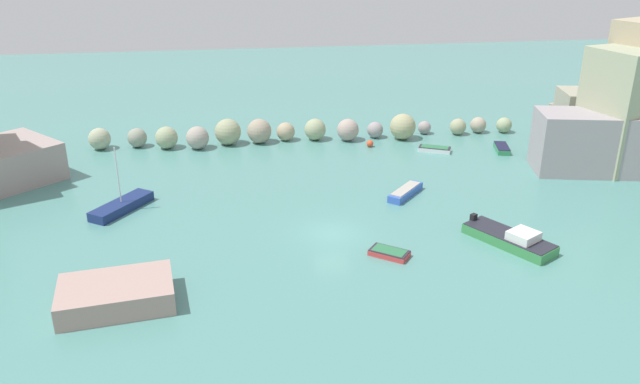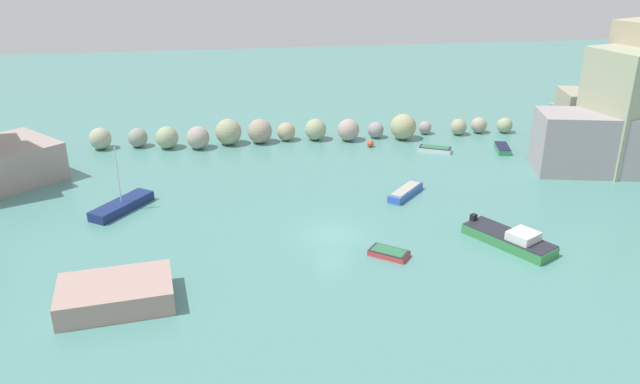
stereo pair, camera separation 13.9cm
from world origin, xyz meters
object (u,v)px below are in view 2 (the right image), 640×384
(moored_boat_3, at_px, (435,149))
(moored_boat_5, at_px, (122,206))
(moored_boat_1, at_px, (511,239))
(moored_boat_0, at_px, (502,148))
(moored_boat_4, at_px, (389,253))
(stone_dock, at_px, (116,294))
(moored_boat_2, at_px, (406,192))
(channel_buoy, at_px, (370,144))

(moored_boat_3, height_order, moored_boat_5, moored_boat_5)
(moored_boat_1, height_order, moored_boat_3, moored_boat_1)
(moored_boat_0, distance_m, moored_boat_4, 25.70)
(stone_dock, bearing_deg, moored_boat_2, 32.19)
(moored_boat_1, height_order, moored_boat_5, moored_boat_5)
(moored_boat_2, relative_size, moored_boat_3, 1.19)
(channel_buoy, height_order, moored_boat_3, channel_buoy)
(moored_boat_3, xyz_separation_m, moored_boat_5, (-28.66, -9.96, 0.12))
(moored_boat_1, height_order, moored_boat_4, moored_boat_1)
(stone_dock, bearing_deg, moored_boat_1, 8.03)
(moored_boat_3, bearing_deg, moored_boat_5, -134.53)
(stone_dock, relative_size, moored_boat_4, 2.24)
(moored_boat_3, bearing_deg, moored_boat_0, 19.10)
(channel_buoy, bearing_deg, moored_boat_2, -90.11)
(moored_boat_4, relative_size, moored_boat_5, 0.52)
(moored_boat_0, relative_size, moored_boat_1, 0.49)
(channel_buoy, xyz_separation_m, moored_boat_1, (4.70, -22.58, 0.14))
(stone_dock, height_order, moored_boat_3, stone_dock)
(moored_boat_3, bearing_deg, stone_dock, -112.45)
(stone_dock, height_order, moored_boat_5, moored_boat_5)
(moored_boat_4, bearing_deg, moored_boat_0, 87.50)
(stone_dock, distance_m, moored_boat_1, 26.09)
(moored_boat_0, relative_size, moored_boat_5, 0.59)
(moored_boat_0, xyz_separation_m, moored_boat_5, (-35.32, -9.12, 0.11))
(moored_boat_0, height_order, moored_boat_4, moored_boat_0)
(moored_boat_2, bearing_deg, channel_buoy, 42.07)
(moored_boat_0, xyz_separation_m, moored_boat_2, (-12.68, -9.65, 0.05))
(channel_buoy, xyz_separation_m, moored_boat_2, (-0.03, -12.94, -0.02))
(moored_boat_2, bearing_deg, stone_dock, 164.38)
(channel_buoy, relative_size, moored_boat_4, 0.24)
(moored_boat_1, relative_size, moored_boat_3, 2.01)
(moored_boat_0, height_order, moored_boat_1, moored_boat_1)
(channel_buoy, relative_size, moored_boat_3, 0.21)
(moored_boat_1, xyz_separation_m, moored_boat_5, (-27.37, 10.18, -0.10))
(moored_boat_4, distance_m, moored_boat_5, 21.39)
(moored_boat_1, distance_m, moored_boat_4, 8.72)
(moored_boat_4, bearing_deg, moored_boat_5, -171.36)
(moored_boat_1, relative_size, moored_boat_5, 1.21)
(moored_boat_0, xyz_separation_m, moored_boat_4, (-16.66, -19.57, -0.05))
(moored_boat_5, bearing_deg, channel_buoy, -25.79)
(moored_boat_0, bearing_deg, stone_dock, 138.67)
(stone_dock, relative_size, moored_boat_1, 0.96)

